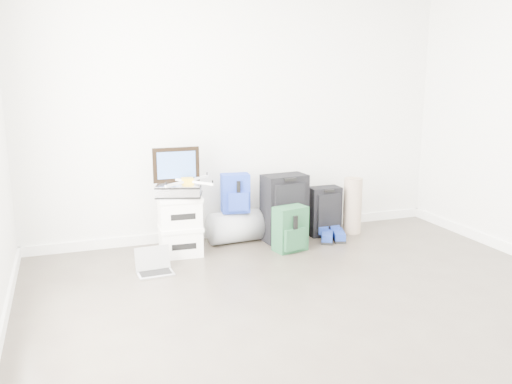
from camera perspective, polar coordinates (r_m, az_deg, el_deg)
name	(u,v)px	position (r m, az deg, el deg)	size (l,w,h in m)	color
ground	(359,337)	(3.80, 10.81, -14.79)	(5.00, 5.00, 0.00)	#3C332B
room_envelope	(370,73)	(3.40, 11.87, 12.17)	(4.52, 5.02, 2.71)	white
boxes_stack	(180,225)	(5.24, -7.99, -3.50)	(0.42, 0.35, 0.58)	white
briefcase	(179,190)	(5.16, -8.10, 0.21)	(0.41, 0.30, 0.12)	#B2B2B7
painting	(176,165)	(5.21, -8.40, 2.85)	(0.45, 0.04, 0.33)	black
drone	(188,181)	(5.14, -7.21, 1.17)	(0.50, 0.50, 0.05)	gold
duffel_bag	(235,227)	(5.61, -2.23, -3.67)	(0.33, 0.33, 0.53)	gray
blue_backpack	(236,194)	(5.49, -2.17, -0.20)	(0.30, 0.24, 0.39)	#173B96
large_suitcase	(285,208)	(5.62, 3.03, -1.69)	(0.47, 0.33, 0.70)	black
green_backpack	(291,230)	(5.33, 3.67, -4.00)	(0.35, 0.29, 0.44)	#153B1F
carry_on	(324,211)	(5.86, 7.22, -2.03)	(0.34, 0.22, 0.53)	black
shoes	(333,236)	(5.74, 8.10, -4.61)	(0.35, 0.31, 0.10)	black
rolled_rug	(352,206)	(6.00, 10.12, -1.41)	(0.20, 0.20, 0.61)	gray
laptop	(154,267)	(4.89, -10.67, -7.75)	(0.32, 0.24, 0.22)	#B7B7BC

